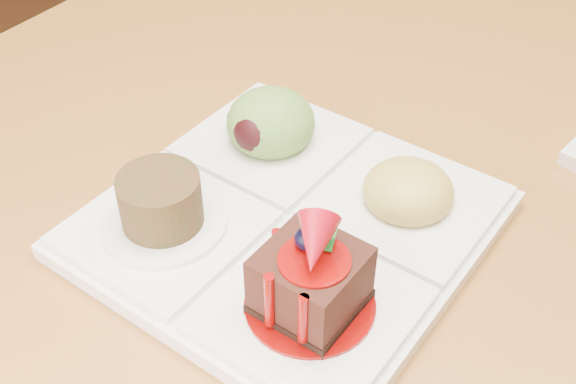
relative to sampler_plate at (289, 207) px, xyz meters
The scene contains 2 objects.
ground 0.96m from the sampler_plate, 77.91° to the left, with size 6.00×6.00×0.00m, color #523317.
sampler_plate is the anchor object (origin of this frame).
Camera 1 is at (0.08, -0.86, 1.09)m, focal length 45.00 mm.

